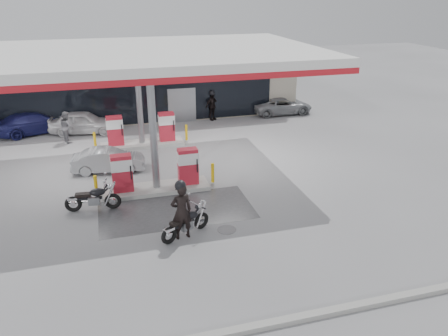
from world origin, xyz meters
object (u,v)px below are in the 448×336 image
at_px(pump_island_far, 142,133).
at_px(biker_walking, 212,106).
at_px(main_motorcycle, 186,223).
at_px(sedan_white, 83,122).
at_px(parked_car_left, 35,122).
at_px(pump_island_near, 156,175).
at_px(biker_main, 181,211).
at_px(attendant, 67,127).
at_px(hatchback_silver, 108,160).
at_px(parked_car_right, 282,105).
at_px(parked_motorcycle, 94,199).

xyz_separation_m(pump_island_far, biker_walking, (4.97, 3.80, 0.22)).
relative_size(pump_island_far, main_motorcycle, 2.66).
relative_size(sedan_white, parked_car_left, 0.87).
bearing_deg(sedan_white, biker_walking, -74.97).
relative_size(pump_island_near, biker_main, 2.49).
height_order(sedan_white, attendant, attendant).
xyz_separation_m(main_motorcycle, sedan_white, (-3.65, 13.17, 0.20)).
bearing_deg(hatchback_silver, parked_car_left, 35.48).
height_order(pump_island_far, biker_main, biker_main).
bearing_deg(biker_main, sedan_white, -83.36).
distance_m(biker_main, parked_car_right, 17.07).
relative_size(hatchback_silver, parked_car_right, 0.81).
height_order(sedan_white, biker_walking, biker_walking).
distance_m(biker_main, biker_walking, 14.62).
distance_m(main_motorcycle, biker_main, 0.58).
bearing_deg(parked_car_left, parked_car_right, -110.03).
bearing_deg(pump_island_near, pump_island_far, 90.00).
distance_m(pump_island_far, parked_car_right, 10.77).
bearing_deg(biker_main, hatchback_silver, -79.83).
xyz_separation_m(pump_island_near, pump_island_far, (0.00, 6.00, 0.00)).
bearing_deg(pump_island_far, biker_walking, 37.38).
distance_m(main_motorcycle, parked_car_right, 16.88).
distance_m(pump_island_near, biker_main, 4.10).
height_order(main_motorcycle, attendant, attendant).
bearing_deg(parked_motorcycle, pump_island_far, 75.53).
xyz_separation_m(pump_island_far, main_motorcycle, (0.53, -9.97, -0.23)).
relative_size(main_motorcycle, attendant, 1.09).
height_order(main_motorcycle, biker_main, biker_main).
distance_m(pump_island_near, parked_car_left, 11.61).
distance_m(parked_motorcycle, biker_walking, 13.29).
distance_m(pump_island_near, main_motorcycle, 4.02).
bearing_deg(parked_motorcycle, sedan_white, 98.53).
distance_m(main_motorcycle, hatchback_silver, 7.18).
height_order(parked_motorcycle, hatchback_silver, parked_motorcycle).
bearing_deg(parked_car_right, pump_island_near, 134.74).
relative_size(pump_island_far, biker_main, 2.49).
xyz_separation_m(hatchback_silver, parked_car_left, (-3.99, 7.22, 0.10)).
relative_size(biker_main, attendant, 1.17).
distance_m(pump_island_near, sedan_white, 9.72).
distance_m(pump_island_near, pump_island_far, 6.00).
height_order(parked_car_left, parked_car_right, parked_car_left).
distance_m(hatchback_silver, parked_car_left, 8.25).
xyz_separation_m(parked_car_left, biker_walking, (10.87, -0.20, 0.27)).
height_order(main_motorcycle, parked_car_right, parked_car_right).
relative_size(pump_island_far, biker_walking, 2.77).
bearing_deg(parked_motorcycle, hatchback_silver, 85.42).
bearing_deg(pump_island_near, attendant, 116.97).
relative_size(main_motorcycle, parked_car_right, 0.46).
relative_size(parked_motorcycle, hatchback_silver, 0.64).
distance_m(sedan_white, biker_walking, 8.13).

